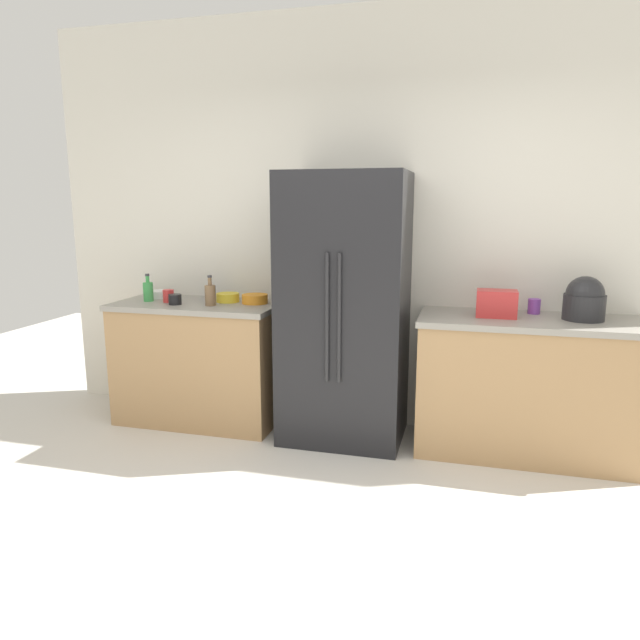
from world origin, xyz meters
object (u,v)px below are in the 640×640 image
Objects in this scene: toaster at (497,304)px; cup_a at (168,296)px; bowl_b at (228,298)px; cup_b at (534,306)px; bottle_a at (148,291)px; refrigerator at (345,309)px; bowl_a at (255,299)px; rice_cooker at (584,300)px; bottle_b at (210,294)px; bowl_c at (160,294)px; cup_c at (175,299)px; cup_d at (210,293)px.

cup_a is (-2.36, -0.04, -0.04)m from toaster.
cup_b is at bearing 2.34° from bowl_b.
bottle_a is 0.61m from bowl_b.
cup_a is at bearing -179.10° from toaster.
cup_a is at bearing -179.91° from refrigerator.
bowl_b is (-0.22, 0.01, -0.00)m from bowl_a.
bottle_a is at bearing -178.56° from rice_cooker.
refrigerator is 1.01m from toaster.
refrigerator is 0.99m from bottle_b.
rice_cooker is at bearing -1.21° from bowl_b.
bottle_a is 2.21× the size of cup_a.
bowl_c is at bearing 178.33° from rice_cooker.
bottle_b is (-2.53, -0.13, -0.05)m from rice_cooker.
refrigerator is 6.63× the size of rice_cooker.
cup_d reaches higher than cup_c.
bowl_a is (-2.25, 0.04, -0.09)m from rice_cooker.
bowl_c is at bearing 176.39° from bowl_b.
cup_c is at bearing -177.03° from toaster.
bottle_b is 2.00× the size of cup_d.
bottle_a is 1.20× the size of bowl_b.
bottle_b is at bearing -108.01° from bowl_b.
cup_b is (1.26, 0.22, 0.04)m from refrigerator.
rice_cooker is 3.06m from bottle_a.
bowl_c is (-2.53, 0.13, -0.06)m from toaster.
bowl_b is at bearing 177.41° from bowl_a.
cup_b reaches higher than bowl_a.
refrigerator is at bearing -178.00° from toaster.
toaster is at bearing -2.90° from bowl_c.
rice_cooker is 2.80× the size of cup_b.
rice_cooker reaches higher than bottle_a.
bowl_b is at bearing 172.28° from refrigerator.
refrigerator reaches higher than cup_a.
bowl_c is (-1.52, 0.16, 0.02)m from refrigerator.
bottle_b is at bearing -64.65° from cup_d.
rice_cooker is 2.97× the size of cup_a.
cup_a is at bearing -163.22° from bowl_b.
bottle_a reaches higher than bowl_c.
bowl_b is at bearing 32.53° from cup_c.
cup_a is (-0.37, 0.05, -0.03)m from bottle_b.
cup_b is at bearing 0.80° from cup_d.
cup_d reaches higher than cup_a.
rice_cooker reaches higher than bowl_a.
bottle_b is at bearing -7.69° from cup_a.
cup_d is (0.42, 0.19, -0.02)m from bottle_a.
toaster is at bearing 0.87° from bottle_a.
cup_c reaches higher than bowl_b.
cup_c reaches higher than bowl_c.
bottle_a is at bearing -179.61° from cup_a.
cup_a reaches higher than bowl_b.
toaster reaches higher than cup_a.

